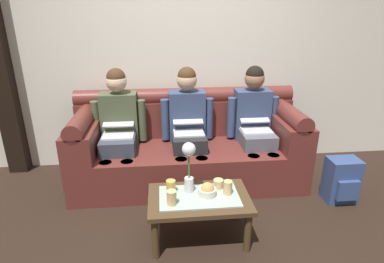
{
  "coord_description": "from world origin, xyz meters",
  "views": [
    {
      "loc": [
        -0.27,
        -1.99,
        1.76
      ],
      "look_at": [
        0.01,
        0.83,
        0.68
      ],
      "focal_mm": 29.82,
      "sensor_mm": 36.0,
      "label": 1
    }
  ],
  "objects_px": {
    "cup_near_right": "(218,184)",
    "cup_far_left": "(228,188)",
    "cup_near_left": "(172,198)",
    "person_left": "(119,124)",
    "backpack_right": "(342,181)",
    "person_middle": "(188,122)",
    "flower_vase": "(189,162)",
    "cup_far_center": "(171,186)",
    "couch": "(188,147)",
    "coffee_table": "(199,203)",
    "person_right": "(254,120)",
    "snack_bowl": "(207,191)"
  },
  "relations": [
    {
      "from": "person_left",
      "to": "backpack_right",
      "type": "xyz_separation_m",
      "value": [
        2.16,
        -0.6,
        -0.44
      ]
    },
    {
      "from": "couch",
      "to": "coffee_table",
      "type": "height_order",
      "value": "couch"
    },
    {
      "from": "cup_near_left",
      "to": "backpack_right",
      "type": "distance_m",
      "value": 1.75
    },
    {
      "from": "coffee_table",
      "to": "cup_near_left",
      "type": "relative_size",
      "value": 6.98
    },
    {
      "from": "couch",
      "to": "cup_near_right",
      "type": "relative_size",
      "value": 29.87
    },
    {
      "from": "cup_far_center",
      "to": "backpack_right",
      "type": "bearing_deg",
      "value": 10.95
    },
    {
      "from": "backpack_right",
      "to": "person_right",
      "type": "bearing_deg",
      "value": 140.45
    },
    {
      "from": "person_middle",
      "to": "coffee_table",
      "type": "bearing_deg",
      "value": -90.0
    },
    {
      "from": "coffee_table",
      "to": "cup_far_center",
      "type": "relative_size",
      "value": 7.81
    },
    {
      "from": "cup_near_right",
      "to": "cup_far_left",
      "type": "bearing_deg",
      "value": -58.16
    },
    {
      "from": "coffee_table",
      "to": "backpack_right",
      "type": "bearing_deg",
      "value": 15.53
    },
    {
      "from": "cup_far_left",
      "to": "backpack_right",
      "type": "height_order",
      "value": "cup_far_left"
    },
    {
      "from": "person_middle",
      "to": "cup_far_center",
      "type": "distance_m",
      "value": 0.97
    },
    {
      "from": "couch",
      "to": "cup_near_left",
      "type": "distance_m",
      "value": 1.13
    },
    {
      "from": "couch",
      "to": "flower_vase",
      "type": "distance_m",
      "value": 0.98
    },
    {
      "from": "couch",
      "to": "person_left",
      "type": "height_order",
      "value": "person_left"
    },
    {
      "from": "coffee_table",
      "to": "cup_far_left",
      "type": "height_order",
      "value": "cup_far_left"
    },
    {
      "from": "person_right",
      "to": "cup_near_right",
      "type": "xyz_separation_m",
      "value": [
        -0.54,
        -0.9,
        -0.23
      ]
    },
    {
      "from": "cup_near_right",
      "to": "backpack_right",
      "type": "height_order",
      "value": "cup_near_right"
    },
    {
      "from": "person_left",
      "to": "cup_near_right",
      "type": "xyz_separation_m",
      "value": [
        0.89,
        -0.9,
        -0.23
      ]
    },
    {
      "from": "person_right",
      "to": "cup_far_center",
      "type": "relative_size",
      "value": 11.89
    },
    {
      "from": "cup_near_left",
      "to": "cup_far_left",
      "type": "xyz_separation_m",
      "value": [
        0.45,
        0.1,
        -0.0
      ]
    },
    {
      "from": "cup_far_left",
      "to": "coffee_table",
      "type": "bearing_deg",
      "value": -178.44
    },
    {
      "from": "cup_near_left",
      "to": "cup_far_left",
      "type": "height_order",
      "value": "cup_near_left"
    },
    {
      "from": "couch",
      "to": "cup_near_left",
      "type": "bearing_deg",
      "value": -101.28
    },
    {
      "from": "person_left",
      "to": "cup_far_center",
      "type": "xyz_separation_m",
      "value": [
        0.5,
        -0.92,
        -0.22
      ]
    },
    {
      "from": "backpack_right",
      "to": "snack_bowl",
      "type": "bearing_deg",
      "value": -163.79
    },
    {
      "from": "person_right",
      "to": "cup_near_right",
      "type": "relative_size",
      "value": 15.27
    },
    {
      "from": "couch",
      "to": "person_right",
      "type": "xyz_separation_m",
      "value": [
        0.72,
        -0.0,
        0.29
      ]
    },
    {
      "from": "flower_vase",
      "to": "cup_far_center",
      "type": "relative_size",
      "value": 4.15
    },
    {
      "from": "snack_bowl",
      "to": "cup_near_right",
      "type": "bearing_deg",
      "value": 43.47
    },
    {
      "from": "cup_near_left",
      "to": "backpack_right",
      "type": "height_order",
      "value": "cup_near_left"
    },
    {
      "from": "flower_vase",
      "to": "couch",
      "type": "bearing_deg",
      "value": 85.47
    },
    {
      "from": "person_right",
      "to": "person_middle",
      "type": "bearing_deg",
      "value": -179.99
    },
    {
      "from": "person_left",
      "to": "cup_far_left",
      "type": "height_order",
      "value": "person_left"
    },
    {
      "from": "cup_near_left",
      "to": "backpack_right",
      "type": "bearing_deg",
      "value": 16.68
    },
    {
      "from": "cup_near_left",
      "to": "person_right",
      "type": "bearing_deg",
      "value": 49.55
    },
    {
      "from": "person_left",
      "to": "cup_far_center",
      "type": "distance_m",
      "value": 1.07
    },
    {
      "from": "cup_near_right",
      "to": "backpack_right",
      "type": "bearing_deg",
      "value": 13.29
    },
    {
      "from": "person_right",
      "to": "snack_bowl",
      "type": "bearing_deg",
      "value": -123.04
    },
    {
      "from": "person_middle",
      "to": "person_right",
      "type": "height_order",
      "value": "same"
    },
    {
      "from": "person_middle",
      "to": "flower_vase",
      "type": "bearing_deg",
      "value": -94.56
    },
    {
      "from": "snack_bowl",
      "to": "cup_near_left",
      "type": "bearing_deg",
      "value": -161.11
    },
    {
      "from": "cup_near_left",
      "to": "cup_far_left",
      "type": "bearing_deg",
      "value": 12.95
    },
    {
      "from": "flower_vase",
      "to": "cup_far_left",
      "type": "relative_size",
      "value": 3.75
    },
    {
      "from": "snack_bowl",
      "to": "cup_far_left",
      "type": "relative_size",
      "value": 1.23
    },
    {
      "from": "flower_vase",
      "to": "backpack_right",
      "type": "distance_m",
      "value": 1.61
    },
    {
      "from": "couch",
      "to": "coffee_table",
      "type": "bearing_deg",
      "value": -90.0
    },
    {
      "from": "cup_near_left",
      "to": "cup_far_center",
      "type": "distance_m",
      "value": 0.18
    },
    {
      "from": "person_right",
      "to": "cup_near_left",
      "type": "relative_size",
      "value": 10.62
    }
  ]
}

